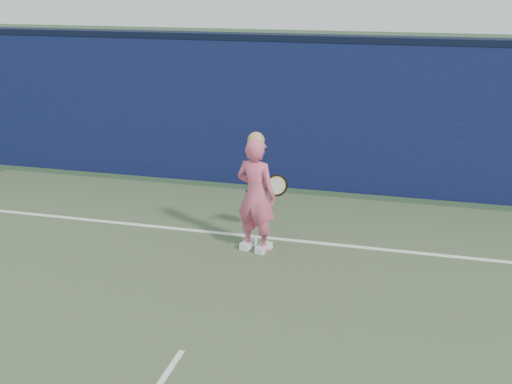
# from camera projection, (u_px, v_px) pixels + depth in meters

# --- Properties ---
(backstop_wall) EXTENTS (24.00, 0.40, 2.50)m
(backstop_wall) POSITION_uv_depth(u_px,v_px,m) (294.00, 115.00, 10.96)
(backstop_wall) COLOR #0C1135
(backstop_wall) RESTS_ON ground
(wall_cap) EXTENTS (24.00, 0.42, 0.10)m
(wall_cap) POSITION_uv_depth(u_px,v_px,m) (296.00, 38.00, 10.54)
(wall_cap) COLOR black
(wall_cap) RESTS_ON backstop_wall
(player) EXTENTS (0.65, 0.51, 1.63)m
(player) POSITION_uv_depth(u_px,v_px,m) (256.00, 195.00, 8.43)
(player) COLOR #DB5576
(player) RESTS_ON ground
(racket) EXTENTS (0.60, 0.16, 0.32)m
(racket) POSITION_uv_depth(u_px,v_px,m) (274.00, 186.00, 8.84)
(racket) COLOR black
(racket) RESTS_ON ground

